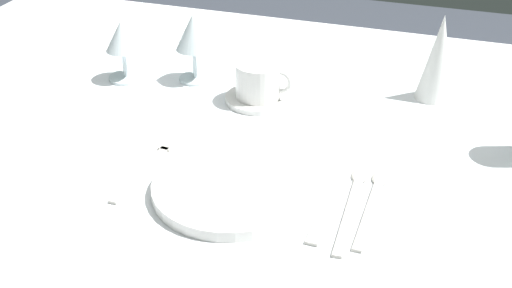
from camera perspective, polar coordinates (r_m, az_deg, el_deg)
The scene contains 11 objects.
dining_table at distance 1.24m, azimuth 2.07°, elevation -1.92°, with size 1.80×1.11×0.74m.
dinner_plate at distance 1.02m, azimuth -2.13°, elevation -3.79°, with size 0.25×0.25×0.02m, color white.
fork_outer at distance 1.10m, azimuth -9.22°, elevation -1.84°, with size 0.03×0.20×0.00m.
dinner_knife at distance 1.01m, azimuth 6.34°, elevation -5.07°, with size 0.02×0.22×0.00m.
spoon_soup at distance 1.02m, azimuth 8.37°, elevation -4.67°, with size 0.03×0.23×0.01m.
spoon_dessert at distance 1.03m, azimuth 10.10°, elevation -4.63°, with size 0.03×0.21×0.01m.
saucer_left at distance 1.29m, azimuth 0.19°, elevation 3.94°, with size 0.13×0.13×0.01m, color white.
coffee_cup_left at distance 1.28m, azimuth 0.26°, elevation 5.50°, with size 0.11×0.09×0.07m.
wine_glass_centre at distance 1.35m, azimuth -5.40°, elevation 9.27°, with size 0.07×0.07×0.14m.
wine_glass_left at distance 1.38m, azimuth -11.43°, elevation 8.72°, with size 0.07×0.07×0.13m.
napkin_folded at distance 1.32m, azimuth 15.42°, elevation 7.17°, with size 0.07×0.07×0.17m, color white.
Camera 1 is at (0.29, -1.01, 1.33)m, focal length 46.58 mm.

